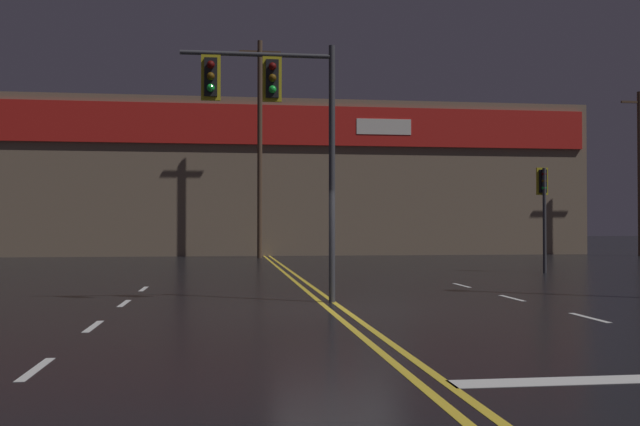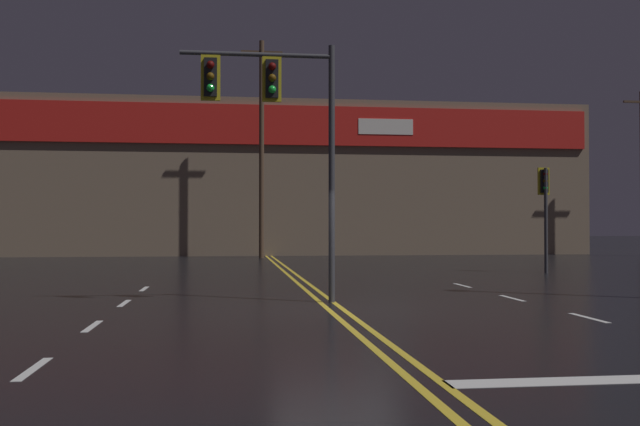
# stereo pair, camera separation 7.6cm
# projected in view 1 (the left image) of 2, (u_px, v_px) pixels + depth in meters

# --- Properties ---
(ground_plane) EXTENTS (200.00, 200.00, 0.00)m
(ground_plane) POSITION_uv_depth(u_px,v_px,m) (337.00, 310.00, 14.31)
(ground_plane) COLOR black
(road_markings) EXTENTS (13.14, 60.00, 0.01)m
(road_markings) POSITION_uv_depth(u_px,v_px,m) (388.00, 317.00, 13.21)
(road_markings) COLOR gold
(road_markings) RESTS_ON ground
(traffic_signal_median) EXTENTS (3.40, 0.36, 5.71)m
(traffic_signal_median) POSITION_uv_depth(u_px,v_px,m) (272.00, 106.00, 15.63)
(traffic_signal_median) COLOR #38383D
(traffic_signal_median) RESTS_ON ground
(traffic_signal_corner_northeast) EXTENTS (0.42, 0.36, 3.81)m
(traffic_signal_corner_northeast) POSITION_uv_depth(u_px,v_px,m) (543.00, 195.00, 25.80)
(traffic_signal_corner_northeast) COLOR #38383D
(traffic_signal_corner_northeast) RESTS_ON ground
(building_backdrop) EXTENTS (38.41, 10.23, 8.99)m
(building_backdrop) POSITION_uv_depth(u_px,v_px,m) (263.00, 182.00, 45.21)
(building_backdrop) COLOR #7A6651
(building_backdrop) RESTS_ON ground
(utility_pole_row) EXTENTS (45.05, 0.26, 11.52)m
(utility_pole_row) POSITION_uv_depth(u_px,v_px,m) (261.00, 158.00, 37.64)
(utility_pole_row) COLOR #4C3828
(utility_pole_row) RESTS_ON ground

